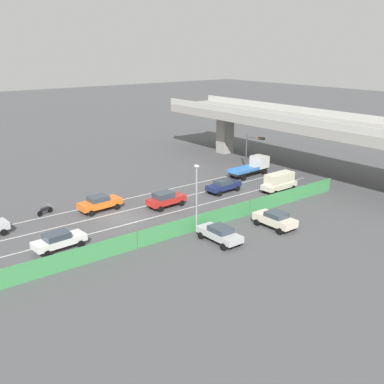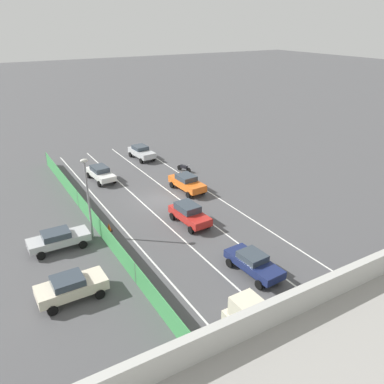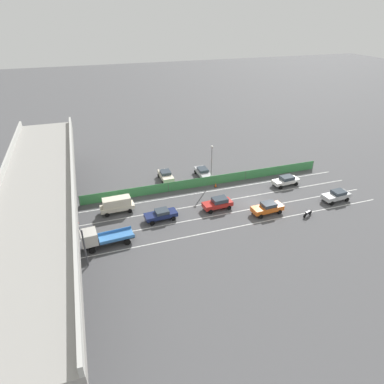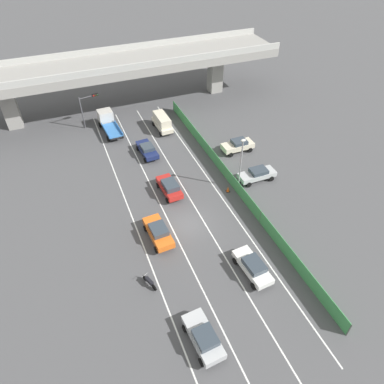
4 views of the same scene
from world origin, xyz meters
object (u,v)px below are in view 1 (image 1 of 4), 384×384
(car_sedan_white, at_px, (59,240))
(traffic_light, at_px, (253,145))
(car_taxi_orange, at_px, (99,203))
(flatbed_truck_blue, at_px, (254,165))
(parked_sedan_cream, at_px, (275,219))
(motorcycle, at_px, (45,210))
(car_sedan_red, at_px, (166,199))
(car_van_cream, at_px, (279,181))
(parked_wagon_silver, at_px, (220,233))
(car_sedan_navy, at_px, (223,185))
(traffic_cone, at_px, (185,226))
(street_lamp, at_px, (197,192))

(car_sedan_white, xyz_separation_m, traffic_light, (-9.03, 32.25, 2.60))
(car_taxi_orange, xyz_separation_m, flatbed_truck_blue, (-0.19, 23.30, 0.34))
(car_taxi_orange, distance_m, parked_sedan_cream, 18.37)
(motorcycle, height_order, parked_sedan_cream, parked_sedan_cream)
(car_taxi_orange, height_order, motorcycle, car_taxi_orange)
(flatbed_truck_blue, relative_size, parked_sedan_cream, 1.48)
(car_sedan_red, height_order, car_van_cream, car_van_cream)
(car_sedan_red, height_order, parked_wagon_silver, car_sedan_red)
(car_sedan_navy, distance_m, traffic_cone, 12.58)
(car_sedan_navy, bearing_deg, street_lamp, -52.58)
(car_sedan_white, distance_m, motorcycle, 9.41)
(parked_sedan_cream, bearing_deg, car_van_cream, 129.94)
(parked_wagon_silver, bearing_deg, flatbed_truck_blue, 127.13)
(flatbed_truck_blue, relative_size, traffic_light, 1.30)
(motorcycle, bearing_deg, street_lamp, 33.85)
(car_sedan_white, relative_size, car_sedan_red, 1.05)
(car_sedan_white, bearing_deg, car_sedan_navy, 98.99)
(car_sedan_white, xyz_separation_m, street_lamp, (4.56, 11.41, 3.19))
(car_van_cream, bearing_deg, flatbed_truck_blue, 156.34)
(car_sedan_navy, xyz_separation_m, parked_wagon_silver, (10.76, -10.05, 0.02))
(car_taxi_orange, height_order, parked_wagon_silver, car_taxi_orange)
(parked_wagon_silver, xyz_separation_m, traffic_light, (-16.33, 20.40, 2.61))
(motorcycle, relative_size, parked_sedan_cream, 0.43)
(car_sedan_red, distance_m, traffic_cone, 6.80)
(parked_sedan_cream, bearing_deg, traffic_light, 140.64)
(car_taxi_orange, relative_size, parked_sedan_cream, 1.09)
(parked_wagon_silver, distance_m, traffic_light, 26.26)
(car_van_cream, distance_m, traffic_cone, 16.42)
(traffic_light, xyz_separation_m, traffic_cone, (12.10, -21.09, -3.14))
(car_sedan_white, bearing_deg, car_sedan_red, 103.89)
(car_taxi_orange, bearing_deg, traffic_light, 95.43)
(car_sedan_white, height_order, traffic_cone, car_sedan_white)
(car_van_cream, xyz_separation_m, traffic_cone, (2.65, -16.18, -0.95))
(flatbed_truck_blue, bearing_deg, car_sedan_red, -78.37)
(car_taxi_orange, distance_m, flatbed_truck_blue, 23.31)
(car_sedan_red, bearing_deg, traffic_light, 106.86)
(car_sedan_red, bearing_deg, car_sedan_navy, 91.02)
(traffic_light, bearing_deg, car_sedan_white, -74.36)
(flatbed_truck_blue, relative_size, motorcycle, 3.42)
(flatbed_truck_blue, height_order, street_lamp, street_lamp)
(car_van_cream, distance_m, flatbed_truck_blue, 7.93)
(street_lamp, bearing_deg, traffic_light, 123.10)
(motorcycle, xyz_separation_m, street_lamp, (13.69, 9.18, 3.61))
(car_sedan_white, height_order, street_lamp, street_lamp)
(parked_sedan_cream, relative_size, street_lamp, 0.65)
(parked_wagon_silver, height_order, traffic_cone, parked_wagon_silver)
(car_taxi_orange, height_order, parked_sedan_cream, car_taxi_orange)
(car_van_cream, distance_m, parked_sedan_cream, 11.85)
(parked_wagon_silver, height_order, parked_sedan_cream, parked_sedan_cream)
(flatbed_truck_blue, distance_m, traffic_cone, 21.77)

